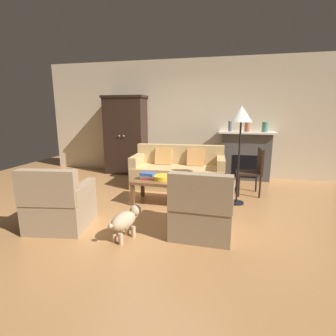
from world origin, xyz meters
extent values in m
plane|color=#B27A47|center=(0.00, 0.00, 0.00)|extent=(9.60, 9.60, 0.00)
cube|color=beige|center=(0.00, 2.55, 1.40)|extent=(7.20, 0.10, 2.80)
cube|color=#4C4947|center=(1.55, 2.30, 0.54)|extent=(1.10, 0.36, 1.08)
cube|color=black|center=(1.55, 2.12, 0.34)|extent=(0.60, 0.01, 0.52)
cube|color=white|center=(1.55, 2.28, 1.10)|extent=(1.26, 0.48, 0.04)
cube|color=black|center=(-1.40, 2.22, 0.95)|extent=(1.00, 0.52, 1.89)
cube|color=black|center=(-1.40, 2.22, 1.92)|extent=(1.06, 0.55, 0.06)
sphere|color=#ADAFB5|center=(-1.46, 1.95, 0.98)|extent=(0.04, 0.04, 0.04)
sphere|color=#ADAFB5|center=(-1.34, 1.95, 0.98)|extent=(0.04, 0.04, 0.04)
cube|color=tan|center=(0.15, 1.28, 0.22)|extent=(1.95, 0.96, 0.44)
cube|color=tan|center=(0.13, 1.62, 0.65)|extent=(1.91, 0.30, 0.42)
cube|color=tan|center=(-0.73, 1.22, 0.55)|extent=(0.21, 0.81, 0.22)
cube|color=tan|center=(1.03, 1.34, 0.55)|extent=(0.21, 0.81, 0.22)
cube|color=tan|center=(-0.21, 1.46, 0.61)|extent=(0.37, 0.21, 0.37)
cube|color=tan|center=(0.49, 1.50, 0.61)|extent=(0.37, 0.21, 0.37)
cube|color=brown|center=(0.14, 0.27, 0.39)|extent=(1.10, 0.60, 0.05)
cube|color=brown|center=(-0.37, 0.01, 0.18)|extent=(0.06, 0.06, 0.37)
cube|color=brown|center=(0.65, 0.01, 0.18)|extent=(0.06, 0.06, 0.37)
cube|color=brown|center=(-0.37, 0.53, 0.18)|extent=(0.06, 0.06, 0.37)
cube|color=brown|center=(0.65, 0.53, 0.18)|extent=(0.06, 0.06, 0.37)
cylinder|color=gold|center=(0.09, 0.26, 0.46)|extent=(0.34, 0.34, 0.07)
cube|color=#B73833|center=(-0.16, 0.22, 0.44)|extent=(0.25, 0.19, 0.04)
cube|color=gray|center=(-0.17, 0.22, 0.48)|extent=(0.24, 0.17, 0.04)
cube|color=#38569E|center=(-0.17, 0.22, 0.52)|extent=(0.25, 0.18, 0.04)
cylinder|color=#565B66|center=(1.17, 2.28, 1.24)|extent=(0.09, 0.09, 0.24)
cylinder|color=#A86042|center=(1.55, 2.28, 1.28)|extent=(0.13, 0.13, 0.32)
cylinder|color=slate|center=(1.93, 2.28, 1.23)|extent=(0.14, 0.14, 0.22)
cube|color=#997F60|center=(-1.04, -1.00, 0.21)|extent=(0.88, 0.88, 0.42)
cube|color=#997F60|center=(-0.99, -1.30, 0.65)|extent=(0.78, 0.29, 0.46)
cube|color=#997F60|center=(-0.72, -0.94, 0.52)|extent=(0.24, 0.71, 0.20)
cube|color=#997F60|center=(-1.37, -1.06, 0.52)|extent=(0.24, 0.71, 0.20)
cube|color=#997F60|center=(0.90, -0.74, 0.21)|extent=(0.77, 0.77, 0.42)
cube|color=#997F60|center=(0.90, -1.05, 0.65)|extent=(0.76, 0.17, 0.46)
cube|color=#997F60|center=(1.23, -0.74, 0.52)|extent=(0.13, 0.70, 0.20)
cube|color=#997F60|center=(0.57, -0.73, 0.52)|extent=(0.13, 0.70, 0.20)
cube|color=black|center=(1.57, 1.11, 0.43)|extent=(0.48, 0.48, 0.04)
cylinder|color=black|center=(1.36, 1.29, 0.21)|extent=(0.04, 0.04, 0.41)
cylinder|color=black|center=(1.40, 0.91, 0.21)|extent=(0.04, 0.04, 0.41)
cylinder|color=black|center=(1.74, 1.32, 0.21)|extent=(0.04, 0.04, 0.41)
cylinder|color=black|center=(1.78, 0.94, 0.21)|extent=(0.04, 0.04, 0.41)
cube|color=black|center=(1.77, 1.13, 0.68)|extent=(0.08, 0.44, 0.45)
cylinder|color=black|center=(1.36, 0.53, 0.01)|extent=(0.26, 0.26, 0.02)
cylinder|color=black|center=(1.36, 0.53, 0.72)|extent=(0.03, 0.03, 1.43)
cone|color=white|center=(1.36, 0.53, 1.54)|extent=(0.36, 0.36, 0.26)
ellipsoid|color=tan|center=(-0.03, -1.17, 0.25)|extent=(0.32, 0.44, 0.22)
sphere|color=tan|center=(0.04, -0.94, 0.31)|extent=(0.15, 0.15, 0.15)
cylinder|color=tan|center=(-0.05, -1.03, 0.07)|extent=(0.06, 0.06, 0.14)
cylinder|color=tan|center=(0.06, -1.07, 0.07)|extent=(0.06, 0.06, 0.14)
cylinder|color=tan|center=(-0.12, -1.26, 0.07)|extent=(0.06, 0.06, 0.14)
cylinder|color=tan|center=(-0.02, -1.30, 0.07)|extent=(0.06, 0.06, 0.14)
sphere|color=tan|center=(-0.11, -1.38, 0.27)|extent=(0.06, 0.06, 0.06)
camera|label=1|loc=(1.24, -3.99, 1.60)|focal=28.00mm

